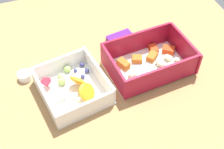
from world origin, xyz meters
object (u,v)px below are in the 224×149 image
Objects in this scene: candy_bar at (119,36)px; paper_cup_liner at (25,76)px; pasta_container at (149,63)px; fruit_bowl at (73,88)px.

paper_cup_liner is (-26.64, -6.07, 0.29)cm from candy_bar.
pasta_container is at bearing -77.41° from candy_bar.
pasta_container is 19.68cm from fruit_bowl.
candy_bar is (16.70, 14.22, -1.11)cm from fruit_bowl.
pasta_container is 6.41× the size of paper_cup_liner.
pasta_container reaches higher than candy_bar.
candy_bar is at bearing 12.84° from paper_cup_liner.
pasta_container is 1.18× the size of fruit_bowl.
pasta_container is 13.61cm from candy_bar.
pasta_container reaches higher than fruit_bowl.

